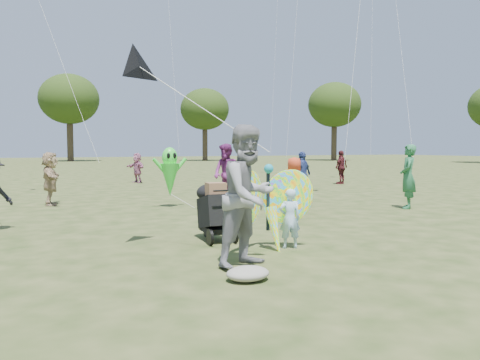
% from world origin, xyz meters
% --- Properties ---
extents(ground, '(160.00, 160.00, 0.00)m').
position_xyz_m(ground, '(0.00, 0.00, 0.00)').
color(ground, '#51592B').
rests_on(ground, ground).
extents(child_girl, '(0.43, 0.35, 1.03)m').
position_xyz_m(child_girl, '(0.08, 0.11, 0.51)').
color(child_girl, '#A8CFEE').
rests_on(child_girl, ground).
extents(adult_man, '(1.22, 1.09, 2.06)m').
position_xyz_m(adult_man, '(-1.09, -0.65, 1.03)').
color(adult_man, gray).
rests_on(adult_man, ground).
extents(grey_bag, '(0.58, 0.48, 0.18)m').
position_xyz_m(grey_bag, '(-1.44, -1.33, 0.09)').
color(grey_bag, gray).
rests_on(grey_bag, ground).
extents(crowd_a, '(0.81, 0.86, 1.48)m').
position_xyz_m(crowd_a, '(2.60, 3.97, 0.74)').
color(crowd_a, red).
rests_on(crowd_a, ground).
extents(crowd_c, '(1.01, 0.76, 1.59)m').
position_xyz_m(crowd_c, '(4.88, 7.05, 0.80)').
color(crowd_c, navy).
rests_on(crowd_c, ground).
extents(crowd_d, '(0.62, 1.53, 1.60)m').
position_xyz_m(crowd_d, '(-3.22, 8.33, 0.80)').
color(crowd_d, tan).
rests_on(crowd_d, ground).
extents(crowd_e, '(0.97, 1.09, 1.85)m').
position_xyz_m(crowd_e, '(1.66, 6.34, 0.93)').
color(crowd_e, '#722669').
rests_on(crowd_e, ground).
extents(crowd_f, '(0.77, 0.78, 1.82)m').
position_xyz_m(crowd_f, '(5.88, 3.17, 0.91)').
color(crowd_f, '#26673E').
rests_on(crowd_f, ground).
extents(crowd_h, '(1.01, 0.71, 1.59)m').
position_xyz_m(crowd_h, '(9.75, 11.17, 0.80)').
color(crowd_h, '#4A181D').
rests_on(crowd_h, ground).
extents(crowd_j, '(0.88, 1.43, 1.47)m').
position_xyz_m(crowd_j, '(1.23, 16.19, 0.73)').
color(crowd_j, '#AC6285').
rests_on(crowd_j, ground).
extents(jogging_stroller, '(0.55, 1.07, 1.09)m').
position_xyz_m(jogging_stroller, '(-0.84, 1.29, 0.61)').
color(jogging_stroller, black).
rests_on(jogging_stroller, ground).
extents(butterfly_kite, '(1.74, 0.75, 1.66)m').
position_xyz_m(butterfly_kite, '(-0.28, 0.14, 0.72)').
color(butterfly_kite, '#FF3828').
rests_on(butterfly_kite, ground).
extents(delta_kite_rig, '(2.04, 1.85, 1.80)m').
position_xyz_m(delta_kite_rig, '(-2.26, 0.97, 3.04)').
color(delta_kite_rig, black).
rests_on(delta_kite_rig, ground).
extents(alien_kite, '(1.12, 0.69, 1.74)m').
position_xyz_m(alien_kite, '(-0.14, 6.31, 0.97)').
color(alien_kite, '#35E338').
rests_on(alien_kite, ground).
extents(tree_line, '(91.78, 33.60, 10.79)m').
position_xyz_m(tree_line, '(3.67, 44.99, 6.86)').
color(tree_line, '#3A2D21').
rests_on(tree_line, ground).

